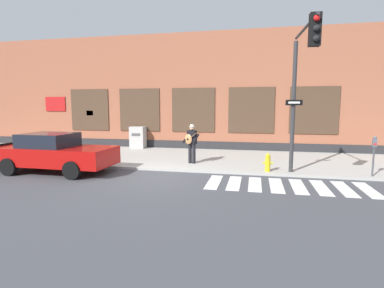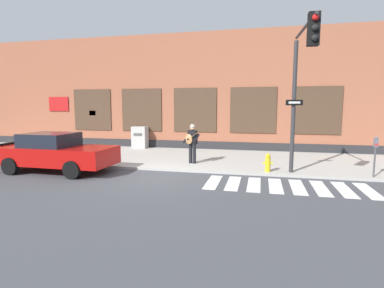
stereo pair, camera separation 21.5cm
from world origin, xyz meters
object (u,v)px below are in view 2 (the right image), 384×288
object	(u,v)px
red_car	(55,152)
utility_box	(140,137)
busker	(192,141)
fire_hydrant	(268,163)
parking_meter	(375,150)
traffic_light	(301,75)

from	to	relation	value
red_car	utility_box	xyz separation A→B (m)	(0.84, 6.48, -0.03)
busker	fire_hydrant	world-z (taller)	busker
busker	parking_meter	world-z (taller)	busker
traffic_light	parking_meter	size ratio (longest dim) A/B	3.47
red_car	fire_hydrant	distance (m)	8.27
traffic_light	utility_box	xyz separation A→B (m)	(-8.23, 6.12, -2.82)
parking_meter	utility_box	xyz separation A→B (m)	(-10.90, 5.15, -0.31)
parking_meter	utility_box	size ratio (longest dim) A/B	1.13
busker	traffic_light	distance (m)	5.22
red_car	traffic_light	bearing A→B (deg)	2.25
utility_box	fire_hydrant	size ratio (longest dim) A/B	1.82
busker	fire_hydrant	xyz separation A→B (m)	(3.18, -0.99, -0.62)
busker	traffic_light	size ratio (longest dim) A/B	0.34
parking_meter	fire_hydrant	world-z (taller)	parking_meter
parking_meter	utility_box	world-z (taller)	parking_meter
busker	utility_box	world-z (taller)	busker
fire_hydrant	parking_meter	bearing A→B (deg)	-1.14
red_car	parking_meter	xyz separation A→B (m)	(11.74, 1.33, 0.28)
busker	fire_hydrant	bearing A→B (deg)	-17.33
busker	red_car	bearing A→B (deg)	-154.25
busker	utility_box	bearing A→B (deg)	135.25
red_car	parking_meter	distance (m)	11.82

